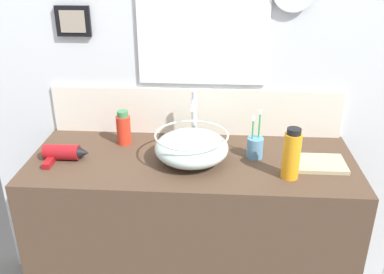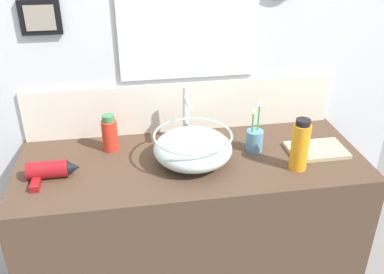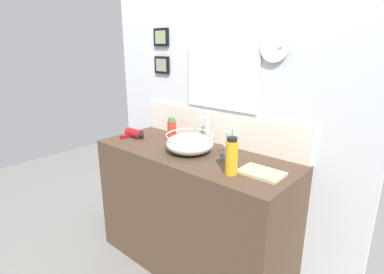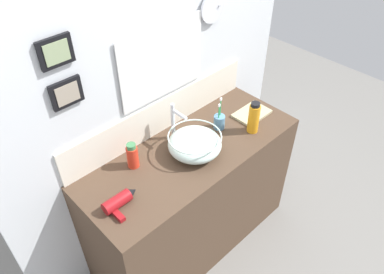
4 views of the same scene
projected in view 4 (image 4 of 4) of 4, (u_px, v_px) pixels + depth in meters
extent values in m
plane|color=gray|center=(192.00, 237.00, 2.67)|extent=(6.00, 6.00, 0.00)
cube|color=#4C3828|center=(192.00, 199.00, 2.39)|extent=(1.35, 0.53, 0.85)
cube|color=silver|center=(154.00, 68.00, 2.01)|extent=(2.01, 0.06, 2.52)
cube|color=silver|center=(161.00, 115.00, 2.19)|extent=(1.32, 0.02, 0.22)
cube|color=white|center=(162.00, 62.00, 1.98)|extent=(0.50, 0.01, 0.35)
cube|color=white|center=(163.00, 62.00, 1.98)|extent=(0.56, 0.01, 0.41)
cylinder|color=silver|center=(213.00, 7.00, 2.04)|extent=(0.18, 0.01, 0.18)
cylinder|color=silver|center=(216.00, 5.00, 2.07)|extent=(0.01, 0.06, 0.01)
cube|color=black|center=(56.00, 52.00, 1.51)|extent=(0.15, 0.02, 0.13)
cube|color=gray|center=(57.00, 53.00, 1.51)|extent=(0.11, 0.01, 0.09)
cube|color=black|center=(67.00, 93.00, 1.64)|extent=(0.15, 0.02, 0.13)
cube|color=gray|center=(68.00, 94.00, 1.64)|extent=(0.11, 0.01, 0.09)
ellipsoid|color=silver|center=(195.00, 144.00, 2.07)|extent=(0.30, 0.30, 0.12)
torus|color=silver|center=(195.00, 136.00, 2.03)|extent=(0.30, 0.30, 0.01)
torus|color=#B2B7BC|center=(195.00, 152.00, 2.10)|extent=(0.11, 0.11, 0.01)
cylinder|color=silver|center=(173.00, 123.00, 2.13)|extent=(0.02, 0.02, 0.21)
cylinder|color=silver|center=(179.00, 114.00, 2.04)|extent=(0.02, 0.11, 0.02)
cylinder|color=silver|center=(173.00, 106.00, 2.05)|extent=(0.02, 0.02, 0.03)
cylinder|color=maroon|center=(117.00, 202.00, 1.79)|extent=(0.14, 0.06, 0.06)
cone|color=black|center=(132.00, 192.00, 1.84)|extent=(0.05, 0.06, 0.05)
cube|color=maroon|center=(118.00, 215.00, 1.76)|extent=(0.03, 0.09, 0.02)
cylinder|color=#598CB2|center=(219.00, 122.00, 2.24)|extent=(0.07, 0.07, 0.09)
cylinder|color=green|center=(220.00, 113.00, 2.22)|extent=(0.01, 0.01, 0.19)
cube|color=white|center=(221.00, 99.00, 2.15)|extent=(0.01, 0.01, 0.02)
cylinder|color=green|center=(219.00, 118.00, 2.21)|extent=(0.01, 0.01, 0.16)
cube|color=white|center=(219.00, 105.00, 2.15)|extent=(0.01, 0.01, 0.02)
cylinder|color=orange|center=(254.00, 119.00, 2.19)|extent=(0.07, 0.07, 0.18)
cylinder|color=black|center=(256.00, 105.00, 2.12)|extent=(0.05, 0.05, 0.02)
cylinder|color=red|center=(133.00, 157.00, 1.98)|extent=(0.06, 0.06, 0.13)
cylinder|color=#3F7F4C|center=(131.00, 146.00, 1.93)|extent=(0.05, 0.05, 0.03)
cube|color=tan|center=(252.00, 114.00, 2.37)|extent=(0.23, 0.15, 0.02)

